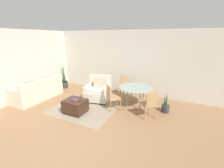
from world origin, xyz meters
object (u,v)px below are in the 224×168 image
object	(u,v)px
couch	(39,92)
tv_remote_secondary	(78,99)
armchair	(98,91)
potted_plant	(64,82)
dining_chair_far_left	(125,85)
book_stack	(74,100)
dining_chair_near_left	(111,96)
ottoman	(75,106)
tv_remote_primary	(80,101)
dining_table	(136,89)
potted_plant_small	(165,107)
dining_chair_near_right	(150,103)

from	to	relation	value
couch	tv_remote_secondary	world-z (taller)	couch
tv_remote_secondary	armchair	bearing A→B (deg)	86.01
potted_plant	dining_chair_far_left	xyz separation A→B (m)	(3.21, 0.18, 0.24)
book_stack	dining_chair_near_left	world-z (taller)	dining_chair_near_left
potted_plant	ottoman	bearing A→B (deg)	-40.03
armchair	tv_remote_primary	world-z (taller)	armchair
armchair	book_stack	xyz separation A→B (m)	(-0.13, -1.30, 0.11)
dining_table	ottoman	bearing A→B (deg)	-140.47
couch	armchair	bearing A→B (deg)	23.21
potted_plant	book_stack	bearing A→B (deg)	-40.37
dining_chair_far_left	tv_remote_secondary	bearing A→B (deg)	-116.15
tv_remote_primary	potted_plant_small	xyz separation A→B (m)	(2.54, 1.34, -0.27)
book_stack	tv_remote_primary	world-z (taller)	book_stack
armchair	potted_plant_small	world-z (taller)	armchair
armchair	dining_chair_near_left	distance (m)	1.04
potted_plant	dining_chair_far_left	size ratio (longest dim) A/B	1.44
potted_plant	dining_chair_near_left	distance (m)	3.42
armchair	dining_chair_far_left	bearing A→B (deg)	41.40
couch	armchair	size ratio (longest dim) A/B	1.84
couch	ottoman	size ratio (longest dim) A/B	2.80
tv_remote_primary	potted_plant	bearing A→B (deg)	142.64
tv_remote_secondary	potted_plant	distance (m)	2.87
dining_chair_near_right	dining_chair_far_left	distance (m)	1.86
tv_remote_primary	potted_plant_small	world-z (taller)	potted_plant_small
ottoman	dining_chair_far_left	distance (m)	2.29
armchair	dining_table	size ratio (longest dim) A/B	0.88
dining_chair_near_left	book_stack	bearing A→B (deg)	-142.88
tv_remote_primary	potted_plant_small	size ratio (longest dim) A/B	0.18
ottoman	tv_remote_primary	xyz separation A→B (m)	(0.21, 0.01, 0.21)
book_stack	potted_plant	bearing A→B (deg)	139.63
dining_table	armchair	bearing A→B (deg)	-175.96
couch	ottoman	bearing A→B (deg)	-8.13
book_stack	potted_plant	size ratio (longest dim) A/B	0.19
tv_remote_primary	dining_chair_far_left	world-z (taller)	dining_chair_far_left
ottoman	potted_plant	world-z (taller)	potted_plant
potted_plant	couch	bearing A→B (deg)	-86.55
couch	tv_remote_primary	size ratio (longest dim) A/B	13.60
dining_table	tv_remote_primary	bearing A→B (deg)	-136.92
book_stack	dining_chair_near_left	xyz separation A→B (m)	(1.00, 0.75, 0.04)
tv_remote_primary	potted_plant	world-z (taller)	potted_plant
ottoman	armchair	bearing A→B (deg)	83.56
couch	book_stack	bearing A→B (deg)	-8.99
potted_plant	dining_chair_near_left	size ratio (longest dim) A/B	1.44
dining_chair_near_right	dining_chair_far_left	xyz separation A→B (m)	(-1.31, 1.31, 0.00)
ottoman	dining_chair_far_left	bearing A→B (deg)	63.57
dining_chair_far_left	ottoman	bearing A→B (deg)	-116.43
ottoman	tv_remote_secondary	world-z (taller)	tv_remote_secondary
tv_remote_primary	tv_remote_secondary	size ratio (longest dim) A/B	1.05
armchair	tv_remote_secondary	size ratio (longest dim) A/B	7.77
tv_remote_secondary	dining_chair_near_left	xyz separation A→B (m)	(0.95, 0.62, 0.05)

